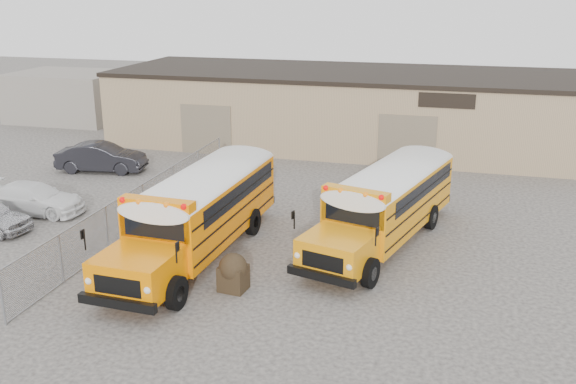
% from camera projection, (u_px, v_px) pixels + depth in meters
% --- Properties ---
extents(ground, '(120.00, 120.00, 0.00)m').
position_uv_depth(ground, '(256.00, 267.00, 23.42)').
color(ground, '#353331').
rests_on(ground, ground).
extents(warehouse, '(30.20, 10.20, 4.67)m').
position_uv_depth(warehouse, '(352.00, 107.00, 41.04)').
color(warehouse, '#9E8662').
rests_on(warehouse, ground).
extents(chainlink_fence, '(0.07, 18.07, 1.81)m').
position_uv_depth(chainlink_fence, '(144.00, 204.00, 27.40)').
color(chainlink_fence, gray).
rests_on(chainlink_fence, ground).
extents(distant_building_left, '(8.00, 6.00, 3.60)m').
position_uv_depth(distant_building_left, '(69.00, 96.00, 48.58)').
color(distant_building_left, gray).
rests_on(distant_building_left, ground).
extents(school_bus_left, '(3.22, 10.95, 3.17)m').
position_uv_depth(school_bus_left, '(260.00, 163.00, 30.21)').
color(school_bus_left, '#FF8000').
rests_on(school_bus_left, ground).
extents(school_bus_right, '(5.08, 10.59, 3.01)m').
position_uv_depth(school_bus_right, '(436.00, 163.00, 30.52)').
color(school_bus_right, orange).
rests_on(school_bus_right, ground).
extents(tarp_bundle, '(0.97, 0.97, 1.32)m').
position_uv_depth(tarp_bundle, '(233.00, 272.00, 21.45)').
color(tarp_bundle, black).
rests_on(tarp_bundle, ground).
extents(car_white, '(4.71, 2.01, 1.35)m').
position_uv_depth(car_white, '(34.00, 198.00, 28.83)').
color(car_white, white).
rests_on(car_white, ground).
extents(car_dark, '(5.02, 2.43, 1.59)m').
position_uv_depth(car_dark, '(101.00, 157.00, 35.25)').
color(car_dark, black).
rests_on(car_dark, ground).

